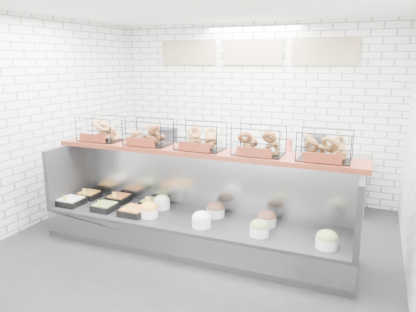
% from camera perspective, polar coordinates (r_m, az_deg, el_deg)
% --- Properties ---
extents(ground, '(5.50, 5.50, 0.00)m').
position_cam_1_polar(ground, '(5.16, -3.40, -14.02)').
color(ground, black).
rests_on(ground, ground).
extents(room_shell, '(5.02, 5.51, 3.01)m').
position_cam_1_polar(room_shell, '(5.14, -0.74, 9.84)').
color(room_shell, silver).
rests_on(room_shell, ground).
extents(display_case, '(4.00, 0.90, 1.20)m').
position_cam_1_polar(display_case, '(5.31, -1.96, -9.31)').
color(display_case, black).
rests_on(display_case, ground).
extents(bagel_shelf, '(4.10, 0.50, 0.40)m').
position_cam_1_polar(bagel_shelf, '(5.15, -1.05, 2.28)').
color(bagel_shelf, '#511C11').
rests_on(bagel_shelf, display_case).
extents(prep_counter, '(4.00, 0.60, 1.20)m').
position_cam_1_polar(prep_counter, '(7.11, 5.06, -2.24)').
color(prep_counter, '#93969B').
rests_on(prep_counter, ground).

